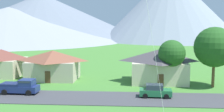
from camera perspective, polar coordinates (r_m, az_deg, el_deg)
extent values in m
cube|color=#424247|center=(36.42, 3.08, -8.73)|extent=(160.00, 6.79, 0.08)
cone|color=slate|center=(185.54, -14.22, 7.97)|extent=(128.51, 128.51, 28.44)
cone|color=#8E939E|center=(165.94, -20.44, 6.22)|extent=(129.96, 129.96, 18.60)
cone|color=gray|center=(160.38, 11.87, 10.01)|extent=(77.60, 77.60, 38.30)
cube|color=beige|center=(49.43, -12.01, -2.84)|extent=(8.36, 6.42, 3.26)
pyramid|color=brown|center=(49.08, -12.09, 0.07)|extent=(9.03, 6.94, 1.79)
cube|color=brown|center=(46.50, -13.10, -4.27)|extent=(0.90, 0.06, 2.00)
cube|color=beige|center=(46.86, 9.53, -3.15)|extent=(8.84, 7.51, 3.52)
pyramid|color=#474247|center=(46.47, 9.60, 0.16)|extent=(9.55, 8.11, 1.94)
cube|color=brown|center=(43.31, 9.97, -5.01)|extent=(0.90, 0.06, 2.00)
cube|color=beige|center=(55.42, -21.70, -2.17)|extent=(7.36, 7.31, 3.21)
pyramid|color=brown|center=(55.11, -21.81, 0.39)|extent=(7.95, 7.89, 1.77)
cylinder|color=brown|center=(45.31, 20.10, -3.60)|extent=(0.44, 0.44, 3.86)
sphere|color=#23561E|center=(44.77, 20.32, 1.74)|extent=(6.14, 6.14, 6.14)
cylinder|color=brown|center=(44.19, 12.09, -3.81)|extent=(0.44, 0.44, 3.53)
sphere|color=#23561E|center=(43.70, 12.20, 0.51)|extent=(4.22, 4.22, 4.22)
cube|color=#237042|center=(37.32, 8.93, -7.41)|extent=(4.26, 1.95, 0.80)
cube|color=#2D3847|center=(37.14, 8.72, -6.30)|extent=(2.26, 1.66, 0.68)
cylinder|color=black|center=(38.37, 10.89, -7.48)|extent=(0.65, 0.26, 0.64)
cylinder|color=black|center=(36.60, 11.13, -8.19)|extent=(0.65, 0.26, 0.64)
cylinder|color=black|center=(38.24, 6.82, -7.46)|extent=(0.65, 0.26, 0.64)
cylinder|color=black|center=(36.46, 6.85, -8.17)|extent=(0.65, 0.26, 0.64)
cube|color=navy|center=(40.68, -18.47, -6.39)|extent=(5.26, 2.16, 0.84)
cube|color=navy|center=(40.05, -17.08, -5.26)|extent=(1.95, 1.90, 0.90)
cube|color=#2D3847|center=(40.00, -17.09, -4.88)|extent=(1.67, 1.93, 0.28)
cube|color=navy|center=(41.03, -19.97, -5.47)|extent=(2.76, 2.04, 0.36)
cylinder|color=black|center=(41.00, -15.69, -6.61)|extent=(0.77, 0.30, 0.76)
cylinder|color=black|center=(39.17, -16.79, -7.27)|extent=(0.77, 0.30, 0.76)
cylinder|color=black|center=(42.35, -20.00, -6.34)|extent=(0.77, 0.30, 0.76)
cylinder|color=black|center=(40.58, -21.25, -6.96)|extent=(0.77, 0.30, 0.76)
cylinder|color=silver|center=(18.66, 8.69, 1.11)|extent=(2.11, 2.10, 12.83)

